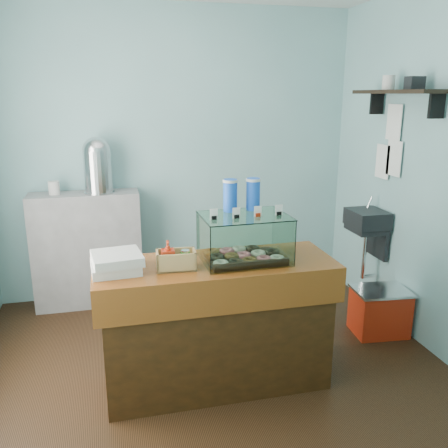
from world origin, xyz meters
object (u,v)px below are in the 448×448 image
object	(u,v)px
counter	(216,323)
coffee_urn	(97,164)
display_case	(243,235)
red_cooler	(380,311)

from	to	relation	value
counter	coffee_urn	xyz separation A→B (m)	(-0.75, 1.56, 0.91)
counter	coffee_urn	distance (m)	1.95
display_case	counter	bearing A→B (deg)	-171.78
display_case	coffee_urn	world-z (taller)	coffee_urn
coffee_urn	red_cooler	distance (m)	2.81
display_case	red_cooler	distance (m)	1.61
display_case	coffee_urn	size ratio (longest dim) A/B	1.14
counter	display_case	bearing A→B (deg)	9.64
red_cooler	counter	bearing A→B (deg)	-160.87
coffee_urn	red_cooler	xyz separation A→B (m)	(2.26, -1.18, -1.17)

